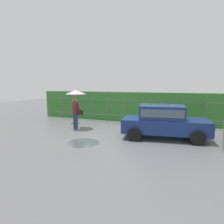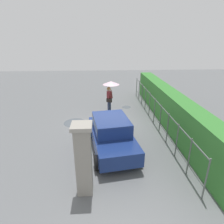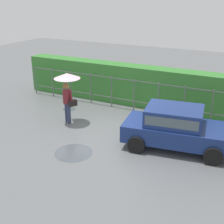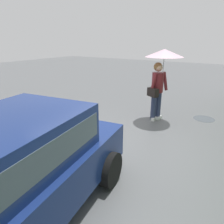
# 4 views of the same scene
# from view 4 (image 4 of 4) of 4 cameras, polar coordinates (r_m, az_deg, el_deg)

# --- Properties ---
(ground_plane) EXTENTS (40.00, 40.00, 0.00)m
(ground_plane) POSITION_cam_4_polar(r_m,az_deg,el_deg) (4.80, -1.53, -9.76)
(ground_plane) COLOR slate
(car) EXTENTS (3.92, 2.30, 1.48)m
(car) POSITION_cam_4_polar(r_m,az_deg,el_deg) (2.95, -26.63, -14.26)
(car) COLOR navy
(car) RESTS_ON ground
(pedestrian) EXTENTS (1.08, 1.08, 2.10)m
(pedestrian) POSITION_cam_4_polar(r_m,az_deg,el_deg) (6.17, 13.54, 12.07)
(pedestrian) COLOR #2D3856
(pedestrian) RESTS_ON ground
(puddle_near) EXTENTS (1.32, 1.32, 0.00)m
(puddle_near) POSITION_cam_4_polar(r_m,az_deg,el_deg) (6.35, -12.30, -2.66)
(puddle_near) COLOR #4C545B
(puddle_near) RESTS_ON ground
(puddle_far) EXTENTS (0.63, 0.63, 0.00)m
(puddle_far) POSITION_cam_4_polar(r_m,az_deg,el_deg) (7.05, 24.11, -1.72)
(puddle_far) COLOR #4C545B
(puddle_far) RESTS_ON ground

